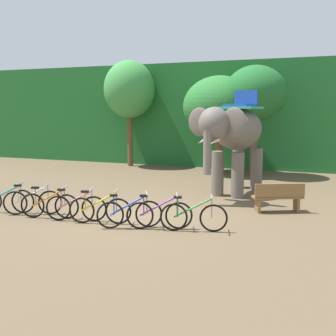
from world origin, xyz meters
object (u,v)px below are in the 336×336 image
tree_far_left (255,94)px  bike_white (32,202)px  bike_purple (159,214)px  bike_teal (6,200)px  bike_green (193,216)px  tree_center_left (129,90)px  bike_orange (49,205)px  bike_pink (76,207)px  bike_blue (129,213)px  tree_right (219,107)px  elephant (235,134)px  wooden_bench (278,197)px  bike_yellow (100,210)px

tree_far_left → bike_white: size_ratio=3.23×
bike_purple → bike_white: bearing=179.2°
bike_teal → bike_green: 5.77m
tree_center_left → bike_orange: (2.72, -10.82, -3.76)m
tree_far_left → bike_teal: size_ratio=3.06×
bike_teal → bike_pink: 2.46m
bike_teal → bike_blue: 4.13m
tree_center_left → tree_right: bearing=-10.3°
bike_blue → bike_purple: same height
tree_right → tree_far_left: (1.71, -0.22, 0.58)m
elephant → wooden_bench: size_ratio=2.77×
bike_teal → tree_center_left: bearing=96.0°
wooden_bench → bike_pink: bearing=-149.9°
tree_center_left → tree_right: (5.21, -0.94, -0.95)m
bike_teal → bike_blue: size_ratio=1.08×
bike_orange → wooden_bench: bearing=26.5°
tree_center_left → bike_green: tree_center_left is taller
tree_right → wooden_bench: bearing=-63.2°
tree_center_left → elephant: (6.90, -5.60, -1.94)m
bike_pink → bike_green: bearing=3.5°
tree_right → bike_purple: bearing=-85.3°
tree_right → bike_pink: bearing=-99.4°
tree_center_left → bike_orange: tree_center_left is taller
tree_center_left → wooden_bench: (8.69, -7.83, -3.67)m
bike_purple → bike_yellow: bearing=-176.8°
bike_yellow → bike_purple: 1.69m
tree_right → bike_pink: 10.38m
bike_purple → tree_far_left: bearing=84.6°
bike_orange → bike_purple: 3.30m
bike_purple → wooden_bench: bike_purple is taller
tree_right → wooden_bench: tree_right is taller
bike_orange → bike_pink: bearing=1.3°
bike_green → bike_teal: bearing=-178.6°
bike_purple → tree_right: bearing=94.7°
bike_pink → bike_green: same height
tree_center_left → bike_white: tree_center_left is taller
bike_orange → wooden_bench: (5.98, 2.99, 0.09)m
bike_pink → wooden_bench: bearing=30.1°
bike_orange → bike_yellow: size_ratio=1.00×
bike_orange → bike_blue: same height
tree_far_left → bike_white: bearing=-117.4°
tree_center_left → elephant: 9.10m
bike_yellow → bike_purple: size_ratio=1.02×
elephant → bike_teal: bearing=-138.4°
bike_orange → bike_purple: (3.29, 0.11, 0.00)m
wooden_bench → bike_yellow: bearing=-145.8°
tree_far_left → elephant: size_ratio=1.19×
tree_center_left → tree_far_left: bearing=-9.6°
tree_right → bike_pink: tree_right is taller
wooden_bench → bike_green: bearing=-123.1°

